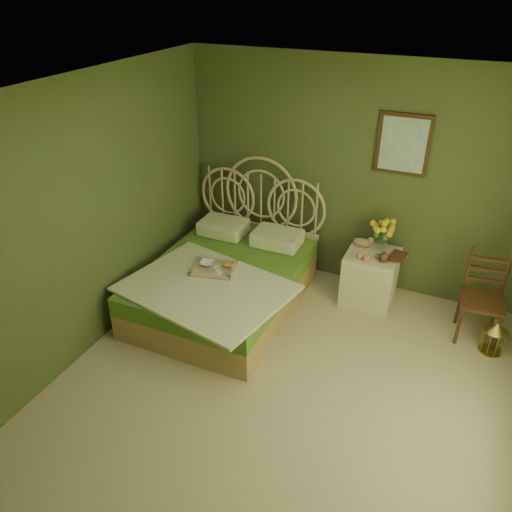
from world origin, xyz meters
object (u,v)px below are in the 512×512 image
at_px(nightstand, 371,272).
at_px(birdcage, 494,338).
at_px(chair, 484,291).
at_px(bed, 226,279).

height_order(nightstand, birdcage, nightstand).
relative_size(chair, birdcage, 2.72).
xyz_separation_m(nightstand, birdcage, (1.33, -0.40, -0.20)).
bearing_deg(chair, bed, -172.15).
bearing_deg(birdcage, nightstand, 163.39).
bearing_deg(bed, birdcage, 6.64).
distance_m(bed, chair, 2.69).
xyz_separation_m(chair, birdcage, (0.18, -0.25, -0.35)).
distance_m(bed, birdcage, 2.82).
distance_m(nightstand, chair, 1.18).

